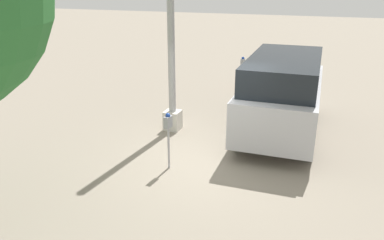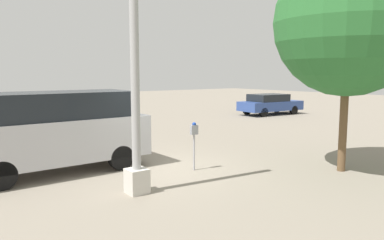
{
  "view_description": "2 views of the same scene",
  "coord_description": "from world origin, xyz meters",
  "views": [
    {
      "loc": [
        -7.59,
        -2.41,
        4.03
      ],
      "look_at": [
        -0.43,
        0.19,
        1.16
      ],
      "focal_mm": 35.0,
      "sensor_mm": 36.0,
      "label": 1
    },
    {
      "loc": [
        5.4,
        8.68,
        2.64
      ],
      "look_at": [
        -0.57,
        0.65,
        1.39
      ],
      "focal_mm": 35.0,
      "sensor_mm": 36.0,
      "label": 2
    }
  ],
  "objects": [
    {
      "name": "fire_hydrant",
      "position": [
        6.66,
        0.56,
        0.39
      ],
      "size": [
        0.2,
        0.2,
        0.78
      ],
      "color": "red",
      "rests_on": "ground"
    },
    {
      "name": "ground_plane",
      "position": [
        0.0,
        0.0,
        0.0
      ],
      "size": [
        80.0,
        80.0,
        0.0
      ],
      "primitive_type": "plane",
      "color": "gray"
    },
    {
      "name": "parked_van",
      "position": [
        2.44,
        -1.39,
        1.16
      ],
      "size": [
        4.84,
        2.0,
        2.15
      ],
      "rotation": [
        0.0,
        0.0,
        0.01
      ],
      "color": "#B2B2B7",
      "rests_on": "ground"
    },
    {
      "name": "parking_meter_near",
      "position": [
        -0.62,
        0.68,
        0.98
      ],
      "size": [
        0.21,
        0.14,
        1.33
      ],
      "rotation": [
        0.0,
        0.0,
        -0.14
      ],
      "color": "#9E9EA3",
      "rests_on": "ground"
    },
    {
      "name": "parking_meter_far",
      "position": [
        5.76,
        0.46,
        1.03
      ],
      "size": [
        0.21,
        0.14,
        1.4
      ],
      "rotation": [
        0.0,
        0.0,
        -0.14
      ],
      "color": "#9E9EA3",
      "rests_on": "ground"
    },
    {
      "name": "lamp_post",
      "position": [
        1.59,
        1.51,
        2.21
      ],
      "size": [
        0.44,
        0.44,
        5.91
      ],
      "color": "beige",
      "rests_on": "ground"
    }
  ]
}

